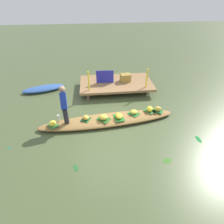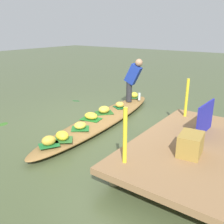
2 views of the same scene
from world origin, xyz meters
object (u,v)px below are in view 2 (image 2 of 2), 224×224
(banana_bunch_4, at_px, (134,95))
(banana_bunch_5, at_px, (49,140))
(water_bottle, at_px, (139,97))
(banana_bunch_6, at_px, (91,116))
(vendor_person, at_px, (133,78))
(market_banner, at_px, (205,118))
(produce_crate, at_px, (191,144))
(banana_bunch_3, at_px, (80,125))
(vendor_boat, at_px, (103,119))
(banana_bunch_2, at_px, (120,105))
(banana_bunch_0, at_px, (104,110))
(banana_bunch_1, at_px, (62,136))

(banana_bunch_4, relative_size, banana_bunch_5, 0.99)
(water_bottle, bearing_deg, banana_bunch_6, -2.82)
(vendor_person, bearing_deg, banana_bunch_5, 3.93)
(market_banner, bearing_deg, vendor_person, -118.76)
(vendor_person, bearing_deg, produce_crate, 45.66)
(banana_bunch_3, xyz_separation_m, banana_bunch_4, (-2.75, -0.35, 0.01))
(vendor_boat, relative_size, produce_crate, 10.71)
(banana_bunch_2, bearing_deg, vendor_boat, 0.96)
(banana_bunch_2, bearing_deg, produce_crate, 54.21)
(banana_bunch_2, height_order, water_bottle, water_bottle)
(banana_bunch_6, height_order, produce_crate, produce_crate)
(market_banner, distance_m, produce_crate, 0.94)
(banana_bunch_2, bearing_deg, vendor_person, -179.72)
(vendor_boat, distance_m, banana_bunch_4, 1.83)
(market_banner, bearing_deg, produce_crate, 7.30)
(vendor_person, bearing_deg, vendor_boat, 0.65)
(vendor_person, bearing_deg, market_banner, 58.30)
(vendor_boat, distance_m, produce_crate, 2.69)
(banana_bunch_3, xyz_separation_m, market_banner, (-0.84, 2.24, 0.38))
(banana_bunch_3, distance_m, vendor_person, 2.40)
(vendor_boat, distance_m, market_banner, 2.44)
(market_banner, bearing_deg, banana_bunch_3, -66.50)
(banana_bunch_4, height_order, vendor_person, vendor_person)
(banana_bunch_4, bearing_deg, produce_crate, 43.16)
(banana_bunch_4, distance_m, banana_bunch_6, 2.19)
(banana_bunch_2, bearing_deg, banana_bunch_0, -6.08)
(vendor_boat, relative_size, banana_bunch_2, 20.55)
(banana_bunch_2, xyz_separation_m, banana_bunch_4, (-1.07, -0.20, 0.01))
(banana_bunch_1, bearing_deg, vendor_boat, -171.15)
(vendor_person, bearing_deg, banana_bunch_0, -2.82)
(banana_bunch_1, height_order, produce_crate, produce_crate)
(banana_bunch_4, relative_size, vendor_person, 0.21)
(water_bottle, distance_m, produce_crate, 3.61)
(banana_bunch_2, distance_m, banana_bunch_6, 1.12)
(banana_bunch_6, distance_m, market_banner, 2.47)
(banana_bunch_2, relative_size, banana_bunch_3, 0.90)
(banana_bunch_3, height_order, banana_bunch_6, banana_bunch_6)
(banana_bunch_2, xyz_separation_m, market_banner, (0.85, 2.39, 0.38))
(banana_bunch_0, height_order, banana_bunch_4, banana_bunch_0)
(vendor_person, bearing_deg, banana_bunch_3, 3.74)
(banana_bunch_3, distance_m, banana_bunch_4, 2.77)
(banana_bunch_1, distance_m, banana_bunch_6, 1.20)
(banana_bunch_5, bearing_deg, vendor_boat, -173.62)
(banana_bunch_3, height_order, vendor_person, vendor_person)
(banana_bunch_1, height_order, banana_bunch_5, banana_bunch_5)
(banana_bunch_4, height_order, banana_bunch_5, banana_bunch_5)
(banana_bunch_0, relative_size, market_banner, 0.39)
(banana_bunch_0, relative_size, water_bottle, 1.42)
(banana_bunch_6, bearing_deg, banana_bunch_2, 178.09)
(banana_bunch_6, relative_size, market_banner, 0.42)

